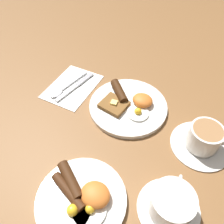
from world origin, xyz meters
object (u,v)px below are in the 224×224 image
object	(u,v)px
breakfast_plate_far	(82,198)
teacup_far	(171,204)
teacup_near	(203,139)
spoon	(60,90)
breakfast_plate_near	(128,105)
knife	(77,85)

from	to	relation	value
breakfast_plate_far	teacup_far	world-z (taller)	teacup_far
breakfast_plate_far	teacup_far	bearing A→B (deg)	-155.11
teacup_near	spoon	world-z (taller)	teacup_near
spoon	breakfast_plate_far	bearing A→B (deg)	55.30
breakfast_plate_near	knife	distance (m)	0.21
teacup_far	knife	size ratio (longest dim) A/B	0.80
knife	spoon	bearing A→B (deg)	-22.67
teacup_near	knife	xyz separation A→B (m)	(0.45, -0.03, -0.03)
breakfast_plate_near	breakfast_plate_far	world-z (taller)	breakfast_plate_far
breakfast_plate_near	knife	world-z (taller)	breakfast_plate_near
breakfast_plate_far	teacup_near	bearing A→B (deg)	-124.26
teacup_far	spoon	xyz separation A→B (m)	(0.47, -0.18, -0.02)
teacup_near	knife	distance (m)	0.46
teacup_near	knife	bearing A→B (deg)	-3.38
breakfast_plate_near	knife	bearing A→B (deg)	0.34
teacup_far	breakfast_plate_near	bearing A→B (deg)	-45.96
breakfast_plate_far	teacup_far	size ratio (longest dim) A/B	1.46
breakfast_plate_near	teacup_far	size ratio (longest dim) A/B	1.73
spoon	teacup_near	bearing A→B (deg)	101.96
breakfast_plate_far	teacup_far	distance (m)	0.20
breakfast_plate_near	teacup_far	distance (m)	0.33
breakfast_plate_far	spoon	bearing A→B (deg)	-43.35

